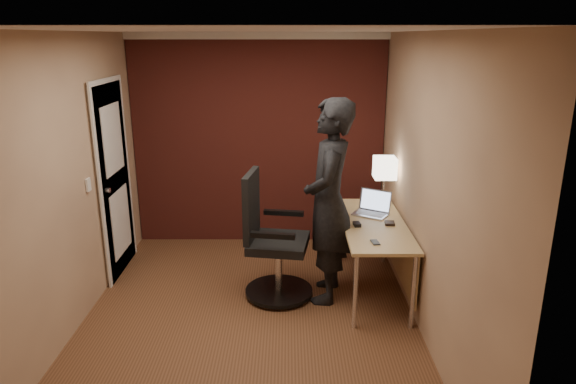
{
  "coord_description": "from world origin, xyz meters",
  "views": [
    {
      "loc": [
        0.35,
        -4.07,
        2.46
      ],
      "look_at": [
        0.35,
        0.55,
        1.05
      ],
      "focal_mm": 32.0,
      "sensor_mm": 36.0,
      "label": 1
    }
  ],
  "objects_px": {
    "laptop": "(373,207)",
    "person": "(329,202)",
    "wallet": "(390,223)",
    "desk": "(381,235)",
    "mouse": "(357,224)",
    "phone": "(375,242)",
    "office_chair": "(271,244)",
    "desk_lamp": "(385,168)"
  },
  "relations": [
    {
      "from": "desk",
      "to": "desk_lamp",
      "type": "xyz_separation_m",
      "value": [
        0.1,
        0.47,
        0.55
      ]
    },
    {
      "from": "desk_lamp",
      "to": "phone",
      "type": "bearing_deg",
      "value": -103.68
    },
    {
      "from": "desk",
      "to": "office_chair",
      "type": "distance_m",
      "value": 1.08
    },
    {
      "from": "wallet",
      "to": "person",
      "type": "height_order",
      "value": "person"
    },
    {
      "from": "mouse",
      "to": "person",
      "type": "relative_size",
      "value": 0.05
    },
    {
      "from": "mouse",
      "to": "person",
      "type": "xyz_separation_m",
      "value": [
        -0.28,
        -0.01,
        0.22
      ]
    },
    {
      "from": "wallet",
      "to": "person",
      "type": "relative_size",
      "value": 0.06
    },
    {
      "from": "desk_lamp",
      "to": "phone",
      "type": "relative_size",
      "value": 4.65
    },
    {
      "from": "wallet",
      "to": "office_chair",
      "type": "bearing_deg",
      "value": -177.96
    },
    {
      "from": "laptop",
      "to": "office_chair",
      "type": "relative_size",
      "value": 0.34
    },
    {
      "from": "phone",
      "to": "wallet",
      "type": "bearing_deg",
      "value": 56.53
    },
    {
      "from": "laptop",
      "to": "mouse",
      "type": "relative_size",
      "value": 4.16
    },
    {
      "from": "desk",
      "to": "wallet",
      "type": "bearing_deg",
      "value": -35.65
    },
    {
      "from": "desk_lamp",
      "to": "wallet",
      "type": "xyz_separation_m",
      "value": [
        -0.03,
        -0.53,
        -0.41
      ]
    },
    {
      "from": "desk",
      "to": "person",
      "type": "xyz_separation_m",
      "value": [
        -0.52,
        -0.1,
        0.37
      ]
    },
    {
      "from": "mouse",
      "to": "office_chair",
      "type": "relative_size",
      "value": 0.08
    },
    {
      "from": "phone",
      "to": "desk",
      "type": "bearing_deg",
      "value": 65.96
    },
    {
      "from": "laptop",
      "to": "person",
      "type": "distance_m",
      "value": 0.63
    },
    {
      "from": "phone",
      "to": "office_chair",
      "type": "height_order",
      "value": "office_chair"
    },
    {
      "from": "office_chair",
      "to": "person",
      "type": "xyz_separation_m",
      "value": [
        0.55,
        -0.01,
        0.43
      ]
    },
    {
      "from": "wallet",
      "to": "person",
      "type": "bearing_deg",
      "value": -174.96
    },
    {
      "from": "laptop",
      "to": "wallet",
      "type": "xyz_separation_m",
      "value": [
        0.12,
        -0.32,
        -0.05
      ]
    },
    {
      "from": "desk",
      "to": "phone",
      "type": "xyz_separation_m",
      "value": [
        -0.14,
        -0.51,
        0.13
      ]
    },
    {
      "from": "laptop",
      "to": "wallet",
      "type": "distance_m",
      "value": 0.34
    },
    {
      "from": "desk",
      "to": "phone",
      "type": "bearing_deg",
      "value": -105.57
    },
    {
      "from": "office_chair",
      "to": "phone",
      "type": "bearing_deg",
      "value": -24.29
    },
    {
      "from": "desk",
      "to": "person",
      "type": "relative_size",
      "value": 0.77
    },
    {
      "from": "desk_lamp",
      "to": "laptop",
      "type": "bearing_deg",
      "value": -123.7
    },
    {
      "from": "desk",
      "to": "office_chair",
      "type": "relative_size",
      "value": 1.23
    },
    {
      "from": "laptop",
      "to": "person",
      "type": "height_order",
      "value": "person"
    },
    {
      "from": "desk_lamp",
      "to": "office_chair",
      "type": "distance_m",
      "value": 1.43
    },
    {
      "from": "desk",
      "to": "mouse",
      "type": "relative_size",
      "value": 15.0
    },
    {
      "from": "phone",
      "to": "person",
      "type": "relative_size",
      "value": 0.06
    },
    {
      "from": "laptop",
      "to": "office_chair",
      "type": "xyz_separation_m",
      "value": [
        -1.03,
        -0.36,
        -0.25
      ]
    },
    {
      "from": "desk",
      "to": "mouse",
      "type": "distance_m",
      "value": 0.3
    },
    {
      "from": "office_chair",
      "to": "person",
      "type": "bearing_deg",
      "value": -1.23
    },
    {
      "from": "person",
      "to": "office_chair",
      "type": "bearing_deg",
      "value": -82.53
    },
    {
      "from": "desk_lamp",
      "to": "mouse",
      "type": "xyz_separation_m",
      "value": [
        -0.35,
        -0.57,
        -0.4
      ]
    },
    {
      "from": "laptop",
      "to": "mouse",
      "type": "bearing_deg",
      "value": -119.82
    },
    {
      "from": "desk",
      "to": "wallet",
      "type": "relative_size",
      "value": 13.64
    },
    {
      "from": "desk",
      "to": "desk_lamp",
      "type": "height_order",
      "value": "desk_lamp"
    },
    {
      "from": "desk",
      "to": "person",
      "type": "bearing_deg",
      "value": -168.76
    }
  ]
}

